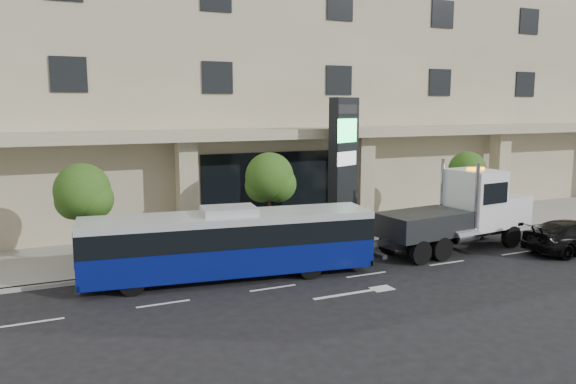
# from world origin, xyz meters

# --- Properties ---
(ground) EXTENTS (120.00, 120.00, 0.00)m
(ground) POSITION_xyz_m (0.00, 0.00, 0.00)
(ground) COLOR black
(ground) RESTS_ON ground
(sidewalk) EXTENTS (120.00, 6.00, 0.15)m
(sidewalk) POSITION_xyz_m (0.00, 5.00, 0.07)
(sidewalk) COLOR gray
(sidewalk) RESTS_ON ground
(curb) EXTENTS (120.00, 0.30, 0.15)m
(curb) POSITION_xyz_m (0.00, 2.00, 0.07)
(curb) COLOR gray
(curb) RESTS_ON ground
(convention_center) EXTENTS (60.00, 17.60, 20.00)m
(convention_center) POSITION_xyz_m (-0.00, 15.42, 9.97)
(convention_center) COLOR tan
(convention_center) RESTS_ON ground
(tree_left) EXTENTS (2.27, 2.20, 4.22)m
(tree_left) POSITION_xyz_m (-9.97, 3.59, 3.11)
(tree_left) COLOR #422B19
(tree_left) RESTS_ON sidewalk
(tree_mid) EXTENTS (2.28, 2.20, 4.38)m
(tree_mid) POSITION_xyz_m (-1.97, 3.59, 3.26)
(tree_mid) COLOR #422B19
(tree_mid) RESTS_ON sidewalk
(tree_right) EXTENTS (2.10, 2.00, 4.04)m
(tree_right) POSITION_xyz_m (9.53, 3.59, 3.04)
(tree_right) COLOR #422B19
(tree_right) RESTS_ON sidewalk
(city_bus) EXTENTS (11.26, 3.72, 2.80)m
(city_bus) POSITION_xyz_m (-5.05, 0.28, 1.42)
(city_bus) COLOR black
(city_bus) RESTS_ON ground
(tow_truck) EXTENTS (9.13, 3.03, 4.14)m
(tow_truck) POSITION_xyz_m (6.13, 0.13, 1.70)
(tow_truck) COLOR #2D3033
(tow_truck) RESTS_ON ground
(black_sedan) EXTENTS (5.14, 2.22, 1.47)m
(black_sedan) POSITION_xyz_m (10.43, -2.46, 0.74)
(black_sedan) COLOR black
(black_sedan) RESTS_ON ground
(signage_pylon) EXTENTS (1.80, 1.25, 6.85)m
(signage_pylon) POSITION_xyz_m (2.33, 4.42, 3.62)
(signage_pylon) COLOR black
(signage_pylon) RESTS_ON sidewalk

